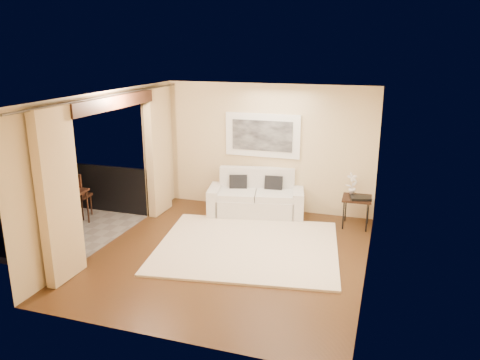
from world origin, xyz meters
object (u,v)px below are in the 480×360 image
at_px(balcony_chair_near, 42,213).
at_px(balcony_chair_far, 75,192).
at_px(side_table, 357,200).
at_px(ice_bucket, 62,185).
at_px(orchid, 352,184).
at_px(bistro_table, 68,195).
at_px(sofa, 256,199).

bearing_deg(balcony_chair_near, balcony_chair_far, 86.94).
xyz_separation_m(side_table, ice_bucket, (-5.56, -1.63, 0.27)).
bearing_deg(balcony_chair_far, balcony_chair_near, 95.97).
distance_m(balcony_chair_near, ice_bucket, 1.09).
height_order(orchid, balcony_chair_far, orchid).
bearing_deg(bistro_table, ice_bucket, 156.46).
height_order(bistro_table, balcony_chair_near, balcony_chair_near).
xyz_separation_m(orchid, balcony_chair_far, (-5.38, -1.46, -0.26)).
xyz_separation_m(bistro_table, balcony_chair_near, (0.16, -0.93, -0.03)).
distance_m(side_table, ice_bucket, 5.80).
height_order(balcony_chair_near, ice_bucket, balcony_chair_near).
height_order(orchid, bistro_table, orchid).
bearing_deg(side_table, balcony_chair_near, -153.06).
bearing_deg(orchid, balcony_chair_near, -151.46).
relative_size(sofa, ice_bucket, 10.51).
bearing_deg(ice_bucket, balcony_chair_near, -71.08).
distance_m(side_table, bistro_table, 5.64).
relative_size(bistro_table, balcony_chair_far, 0.72).
bearing_deg(sofa, bistro_table, -163.39).
bearing_deg(sofa, ice_bucket, -165.71).
distance_m(sofa, balcony_chair_near, 4.18).
xyz_separation_m(side_table, balcony_chair_near, (-5.21, -2.65, 0.06)).
bearing_deg(sofa, side_table, -14.47).
distance_m(sofa, orchid, 2.01).
height_order(bistro_table, balcony_chair_far, balcony_chair_far).
relative_size(orchid, balcony_chair_far, 0.46).
xyz_separation_m(balcony_chair_far, balcony_chair_near, (0.29, -1.31, 0.03)).
bearing_deg(ice_bucket, bistro_table, -23.54).
xyz_separation_m(sofa, side_table, (2.07, -0.09, 0.21)).
relative_size(side_table, bistro_table, 0.85).
height_order(side_table, balcony_chair_far, balcony_chair_far).
xyz_separation_m(side_table, orchid, (-0.12, 0.12, 0.28)).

